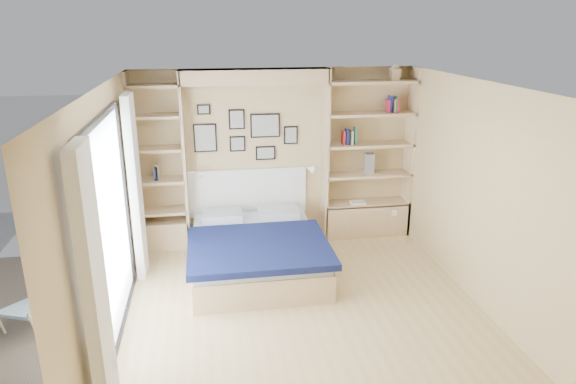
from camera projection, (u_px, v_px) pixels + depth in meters
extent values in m
plane|color=tan|center=(304.00, 312.00, 5.75)|extent=(4.50, 4.50, 0.00)
plane|color=tan|center=(276.00, 155.00, 7.47)|extent=(4.00, 0.00, 4.00)
plane|color=tan|center=(374.00, 327.00, 3.25)|extent=(4.00, 0.00, 4.00)
plane|color=tan|center=(106.00, 219.00, 5.05)|extent=(0.00, 4.50, 4.50)
plane|color=tan|center=(483.00, 198.00, 5.66)|extent=(0.00, 4.50, 4.50)
plane|color=white|center=(307.00, 86.00, 4.97)|extent=(4.50, 4.50, 0.00)
cube|color=tan|center=(185.00, 162.00, 7.10)|extent=(0.04, 0.35, 2.50)
cube|color=tan|center=(325.00, 156.00, 7.41)|extent=(0.04, 0.35, 2.50)
cube|color=tan|center=(255.00, 76.00, 6.90)|extent=(2.00, 0.35, 0.20)
cube|color=tan|center=(409.00, 153.00, 7.60)|extent=(0.04, 0.35, 2.50)
cube|color=tan|center=(134.00, 164.00, 7.00)|extent=(0.04, 0.35, 2.50)
cube|color=tan|center=(365.00, 218.00, 7.82)|extent=(1.30, 0.35, 0.50)
cube|color=tan|center=(164.00, 234.00, 7.38)|extent=(0.70, 0.35, 0.40)
cube|color=black|center=(98.00, 120.00, 4.75)|extent=(0.04, 2.08, 0.06)
cube|color=black|center=(122.00, 326.00, 5.44)|extent=(0.04, 2.08, 0.06)
cube|color=black|center=(91.00, 281.00, 4.15)|extent=(0.04, 0.06, 2.20)
cube|color=black|center=(125.00, 200.00, 6.06)|extent=(0.04, 0.06, 2.20)
cube|color=silver|center=(110.00, 231.00, 5.10)|extent=(0.01, 2.00, 2.20)
cube|color=white|center=(95.00, 291.00, 3.88)|extent=(0.10, 0.45, 2.30)
cube|color=white|center=(135.00, 188.00, 6.32)|extent=(0.10, 0.45, 2.30)
cube|color=tan|center=(366.00, 203.00, 7.74)|extent=(1.30, 0.35, 0.04)
cube|color=tan|center=(367.00, 174.00, 7.60)|extent=(1.30, 0.35, 0.04)
cube|color=tan|center=(369.00, 145.00, 7.46)|extent=(1.30, 0.35, 0.04)
cube|color=tan|center=(371.00, 114.00, 7.32)|extent=(1.30, 0.35, 0.04)
cube|color=tan|center=(372.00, 82.00, 7.18)|extent=(1.30, 0.35, 0.04)
cube|color=tan|center=(163.00, 211.00, 7.27)|extent=(0.70, 0.35, 0.04)
cube|color=tan|center=(160.00, 181.00, 7.13)|extent=(0.70, 0.35, 0.04)
cube|color=tan|center=(157.00, 149.00, 6.99)|extent=(0.70, 0.35, 0.04)
cube|color=tan|center=(155.00, 116.00, 6.85)|extent=(0.70, 0.35, 0.04)
cube|color=tan|center=(152.00, 86.00, 6.72)|extent=(0.70, 0.35, 0.04)
cube|color=tan|center=(256.00, 257.00, 6.69)|extent=(1.62, 2.03, 0.35)
cube|color=#B3B8C3|center=(256.00, 241.00, 6.62)|extent=(1.58, 1.99, 0.10)
cube|color=#0E143D|center=(259.00, 247.00, 6.27)|extent=(1.72, 1.42, 0.08)
cube|color=#B3B8C3|center=(222.00, 216.00, 7.19)|extent=(0.56, 0.41, 0.12)
cube|color=#B3B8C3|center=(279.00, 212.00, 7.31)|extent=(0.56, 0.41, 0.12)
cube|color=white|center=(248.00, 192.00, 7.54)|extent=(1.72, 0.04, 0.70)
cube|color=black|center=(205.00, 138.00, 7.20)|extent=(0.32, 0.02, 0.40)
cube|color=gray|center=(205.00, 138.00, 7.19)|extent=(0.28, 0.01, 0.36)
cube|color=black|center=(237.00, 119.00, 7.19)|extent=(0.22, 0.02, 0.28)
cube|color=gray|center=(237.00, 119.00, 7.18)|extent=(0.18, 0.01, 0.24)
cube|color=black|center=(238.00, 144.00, 7.30)|extent=(0.22, 0.02, 0.22)
cube|color=gray|center=(238.00, 144.00, 7.29)|extent=(0.18, 0.01, 0.18)
cube|color=black|center=(265.00, 126.00, 7.28)|extent=(0.42, 0.02, 0.34)
cube|color=gray|center=(265.00, 126.00, 7.27)|extent=(0.38, 0.01, 0.30)
cube|color=black|center=(266.00, 153.00, 7.40)|extent=(0.28, 0.02, 0.20)
cube|color=gray|center=(266.00, 153.00, 7.39)|extent=(0.24, 0.01, 0.16)
cube|color=black|center=(291.00, 135.00, 7.38)|extent=(0.20, 0.02, 0.26)
cube|color=gray|center=(291.00, 135.00, 7.37)|extent=(0.16, 0.01, 0.22)
cube|color=black|center=(204.00, 109.00, 7.07)|extent=(0.18, 0.02, 0.14)
cube|color=gray|center=(204.00, 110.00, 7.06)|extent=(0.14, 0.01, 0.10)
cylinder|color=silver|center=(195.00, 172.00, 7.10)|extent=(0.20, 0.02, 0.02)
cone|color=white|center=(203.00, 173.00, 7.12)|extent=(0.13, 0.12, 0.15)
cylinder|color=silver|center=(317.00, 167.00, 7.36)|extent=(0.20, 0.02, 0.02)
cone|color=white|center=(310.00, 169.00, 7.35)|extent=(0.13, 0.12, 0.15)
cube|color=#A51E1E|center=(343.00, 138.00, 7.36)|extent=(0.02, 0.15, 0.20)
cube|color=navy|center=(346.00, 137.00, 7.36)|extent=(0.03, 0.15, 0.22)
cube|color=black|center=(349.00, 137.00, 7.37)|extent=(0.03, 0.15, 0.20)
cube|color=#BFB28C|center=(351.00, 137.00, 7.38)|extent=(0.04, 0.15, 0.20)
cube|color=#26593F|center=(355.00, 136.00, 7.38)|extent=(0.03, 0.15, 0.25)
cube|color=#AF2442|center=(388.00, 106.00, 7.32)|extent=(0.02, 0.15, 0.18)
cube|color=navy|center=(390.00, 104.00, 7.32)|extent=(0.03, 0.15, 0.23)
cube|color=black|center=(392.00, 104.00, 7.32)|extent=(0.03, 0.15, 0.22)
cube|color=#C0AE8E|center=(393.00, 105.00, 7.33)|extent=(0.04, 0.15, 0.19)
cube|color=#26593F|center=(395.00, 104.00, 7.33)|extent=(0.03, 0.15, 0.22)
cube|color=#A51E1E|center=(397.00, 105.00, 7.34)|extent=(0.03, 0.15, 0.21)
cube|color=navy|center=(155.00, 173.00, 7.08)|extent=(0.02, 0.15, 0.19)
cube|color=black|center=(157.00, 172.00, 7.08)|extent=(0.03, 0.15, 0.20)
cube|color=#BFB28C|center=(158.00, 172.00, 7.08)|extent=(0.03, 0.15, 0.23)
cube|color=tan|center=(394.00, 75.00, 7.19)|extent=(0.13, 0.13, 0.15)
cone|color=tan|center=(395.00, 66.00, 7.16)|extent=(0.20, 0.20, 0.08)
cube|color=slate|center=(369.00, 163.00, 7.55)|extent=(0.12, 0.12, 0.30)
cube|color=white|center=(358.00, 202.00, 7.66)|extent=(0.22, 0.16, 0.03)
cylinder|color=tan|center=(34.00, 327.00, 5.14)|extent=(0.07, 0.13, 0.36)
cylinder|color=tan|center=(32.00, 290.00, 5.67)|extent=(0.14, 0.29, 0.60)
cylinder|color=tan|center=(64.00, 294.00, 5.58)|extent=(0.14, 0.29, 0.60)
cube|color=teal|center=(28.00, 309.00, 5.33)|extent=(0.57, 0.62, 0.13)
cube|color=teal|center=(47.00, 276.00, 5.59)|extent=(0.46, 0.34, 0.49)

